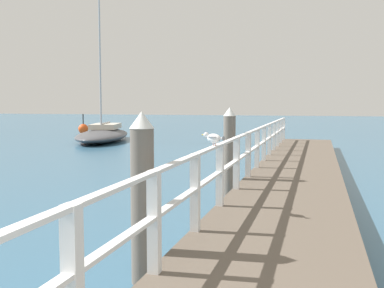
{
  "coord_description": "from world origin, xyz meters",
  "views": [
    {
      "loc": [
        0.56,
        -0.28,
        2.16
      ],
      "look_at": [
        -1.9,
        8.46,
        1.34
      ],
      "focal_mm": 42.29,
      "sensor_mm": 36.0,
      "label": 1
    }
  ],
  "objects": [
    {
      "name": "pier_deck",
      "position": [
        0.0,
        11.25,
        0.2
      ],
      "size": [
        2.28,
        22.5,
        0.39
      ],
      "primitive_type": "cube",
      "color": "brown",
      "rests_on": "ground_plane"
    },
    {
      "name": "channel_buoy",
      "position": [
        -15.5,
        28.38,
        0.36
      ],
      "size": [
        0.7,
        0.7,
        1.4
      ],
      "color": "#E54C19",
      "rests_on": "ground_plane"
    },
    {
      "name": "dock_piling_near",
      "position": [
        -1.44,
        4.64,
        1.04
      ],
      "size": [
        0.29,
        0.29,
        2.06
      ],
      "color": "#6B6056",
      "rests_on": "ground_plane"
    },
    {
      "name": "pier_railing",
      "position": [
        -1.06,
        11.25,
        1.06
      ],
      "size": [
        0.12,
        21.02,
        1.08
      ],
      "color": "white",
      "rests_on": "pier_deck"
    },
    {
      "name": "boat_2",
      "position": [
        -11.3,
        23.11,
        0.39
      ],
      "size": [
        4.5,
        7.89,
        8.01
      ],
      "rotation": [
        0.0,
        0.0,
        3.41
      ],
      "color": "#4C4C51",
      "rests_on": "ground_plane"
    },
    {
      "name": "seagull_foreground",
      "position": [
        -1.07,
        6.77,
        1.61
      ],
      "size": [
        0.43,
        0.29,
        0.21
      ],
      "rotation": [
        0.0,
        0.0,
        1.03
      ],
      "color": "white",
      "rests_on": "pier_railing"
    },
    {
      "name": "dock_piling_far",
      "position": [
        -1.44,
        10.04,
        1.04
      ],
      "size": [
        0.29,
        0.29,
        2.06
      ],
      "color": "#6B6056",
      "rests_on": "ground_plane"
    }
  ]
}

